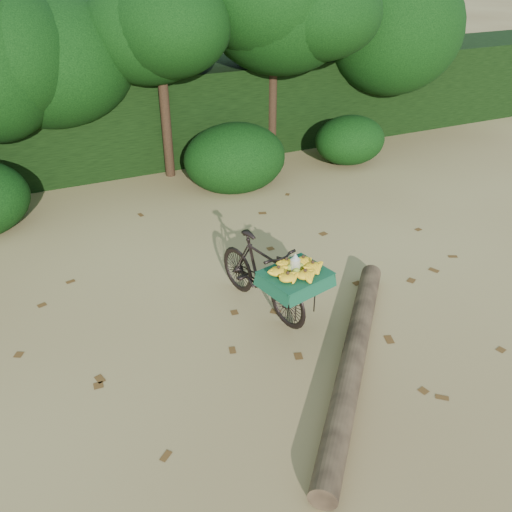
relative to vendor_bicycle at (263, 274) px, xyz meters
name	(u,v)px	position (x,y,z in m)	size (l,w,h in m)	color
ground	(258,336)	(-0.29, -0.48, -0.50)	(80.00, 80.00, 0.00)	tan
vendor_bicycle	(263,274)	(0.00, 0.00, 0.00)	(0.96, 1.78, 0.98)	black
fallen_log	(353,358)	(0.43, -1.39, -0.37)	(0.26, 0.26, 3.56)	brown
hedge_backdrop	(127,118)	(-0.29, 5.82, 0.40)	(26.00, 1.80, 1.80)	black
tree_row	(92,72)	(-0.94, 5.02, 1.50)	(14.50, 2.00, 4.00)	black
bush_clumps	(183,169)	(0.21, 3.82, -0.05)	(8.80, 1.70, 0.90)	black
leaf_litter	(236,306)	(-0.29, 0.17, -0.49)	(7.00, 7.30, 0.01)	#513315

